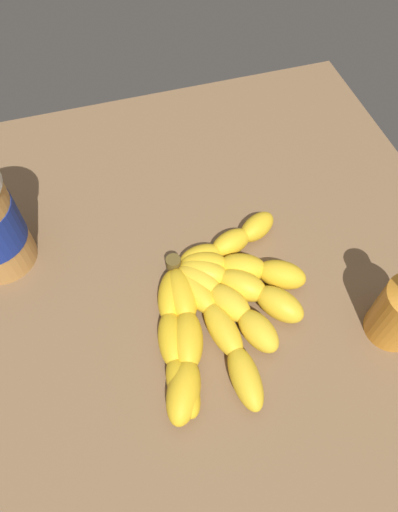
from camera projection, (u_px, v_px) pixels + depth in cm
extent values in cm
cube|color=brown|center=(178.00, 270.00, 64.62)|extent=(81.04, 73.33, 3.93)
ellipsoid|color=yellow|center=(171.00, 295.00, 58.21)|extent=(5.67, 8.22, 3.42)
ellipsoid|color=yellow|center=(172.00, 339.00, 54.95)|extent=(4.44, 7.92, 3.42)
ellipsoid|color=yellow|center=(183.00, 387.00, 51.78)|extent=(3.77, 7.67, 3.42)
ellipsoid|color=yellow|center=(181.00, 295.00, 58.05)|extent=(4.14, 7.99, 3.79)
ellipsoid|color=yellow|center=(188.00, 340.00, 54.69)|extent=(5.58, 8.51, 3.79)
ellipsoid|color=yellow|center=(184.00, 391.00, 51.30)|extent=(6.79, 8.70, 3.79)
ellipsoid|color=yellow|center=(195.00, 291.00, 58.62)|extent=(6.07, 8.79, 3.40)
ellipsoid|color=yellow|center=(223.00, 330.00, 55.64)|extent=(4.83, 8.60, 3.40)
ellipsoid|color=yellow|center=(245.00, 378.00, 52.37)|extent=(3.43, 8.13, 3.40)
ellipsoid|color=yellow|center=(199.00, 280.00, 59.28)|extent=(6.86, 7.31, 3.67)
ellipsoid|color=yellow|center=(230.00, 303.00, 57.50)|extent=(6.34, 7.40, 3.67)
ellipsoid|color=yellow|center=(258.00, 331.00, 55.40)|extent=(5.65, 7.29, 3.67)
ellipsoid|color=yellow|center=(204.00, 272.00, 59.88)|extent=(7.70, 6.80, 3.78)
ellipsoid|color=yellow|center=(242.00, 285.00, 58.83)|extent=(7.51, 7.34, 3.78)
ellipsoid|color=yellow|center=(279.00, 304.00, 57.31)|extent=(7.07, 7.64, 3.78)
ellipsoid|color=yellow|center=(204.00, 265.00, 60.53)|extent=(7.27, 5.42, 3.74)
ellipsoid|color=yellow|center=(243.00, 267.00, 60.33)|extent=(7.45, 6.11, 3.74)
ellipsoid|color=yellow|center=(281.00, 275.00, 59.72)|extent=(7.47, 6.67, 3.74)
ellipsoid|color=yellow|center=(201.00, 257.00, 61.46)|extent=(6.25, 3.83, 3.35)
ellipsoid|color=yellow|center=(231.00, 244.00, 62.64)|extent=(6.69, 4.90, 3.35)
ellipsoid|color=yellow|center=(257.00, 227.00, 64.26)|extent=(6.87, 5.76, 3.35)
cylinder|color=brown|center=(174.00, 265.00, 60.59)|extent=(2.00, 2.00, 3.00)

